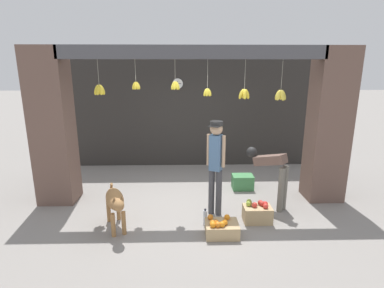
# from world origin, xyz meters

# --- Properties ---
(ground_plane) EXTENTS (60.00, 60.00, 0.00)m
(ground_plane) POSITION_xyz_m (0.00, 0.00, 0.00)
(ground_plane) COLOR gray
(shop_back_wall) EXTENTS (6.67, 0.12, 3.01)m
(shop_back_wall) POSITION_xyz_m (0.00, 2.55, 1.50)
(shop_back_wall) COLOR #2D2B28
(shop_back_wall) RESTS_ON ground_plane
(shop_pillar_left) EXTENTS (0.70, 0.60, 3.01)m
(shop_pillar_left) POSITION_xyz_m (-2.69, 0.30, 1.50)
(shop_pillar_left) COLOR brown
(shop_pillar_left) RESTS_ON ground_plane
(shop_pillar_right) EXTENTS (0.70, 0.60, 3.01)m
(shop_pillar_right) POSITION_xyz_m (2.69, 0.30, 1.50)
(shop_pillar_right) COLOR brown
(shop_pillar_right) RESTS_ON ground_plane
(storefront_awning) EXTENTS (4.77, 0.32, 0.99)m
(storefront_awning) POSITION_xyz_m (-0.00, 0.12, 2.83)
(storefront_awning) COLOR #4C4C51
(dog) EXTENTS (0.53, 0.98, 0.73)m
(dog) POSITION_xyz_m (-1.29, -0.87, 0.50)
(dog) COLOR #9E7042
(dog) RESTS_ON ground_plane
(shopkeeper) EXTENTS (0.32, 0.32, 1.74)m
(shopkeeper) POSITION_xyz_m (0.40, -0.37, 1.04)
(shopkeeper) COLOR #424247
(shopkeeper) RESTS_ON ground_plane
(worker_stooping) EXTENTS (0.71, 0.68, 1.12)m
(worker_stooping) POSITION_xyz_m (1.50, -0.09, 0.75)
(worker_stooping) COLOR #6B665B
(worker_stooping) RESTS_ON ground_plane
(fruit_crate_oranges) EXTENTS (0.53, 0.40, 0.30)m
(fruit_crate_oranges) POSITION_xyz_m (0.44, -1.11, 0.13)
(fruit_crate_oranges) COLOR tan
(fruit_crate_oranges) RESTS_ON ground_plane
(fruit_crate_apples) EXTENTS (0.48, 0.33, 0.37)m
(fruit_crate_apples) POSITION_xyz_m (1.12, -0.67, 0.16)
(fruit_crate_apples) COLOR tan
(fruit_crate_apples) RESTS_ON ground_plane
(produce_box_green) EXTENTS (0.45, 0.33, 0.32)m
(produce_box_green) POSITION_xyz_m (1.14, 0.78, 0.16)
(produce_box_green) COLOR #42844C
(produce_box_green) RESTS_ON ground_plane
(water_bottle) EXTENTS (0.07, 0.07, 0.29)m
(water_bottle) POSITION_xyz_m (0.20, -0.76, 0.14)
(water_bottle) COLOR silver
(water_bottle) RESTS_ON ground_plane
(wall_clock) EXTENTS (0.28, 0.03, 0.28)m
(wall_clock) POSITION_xyz_m (-0.32, 2.47, 2.22)
(wall_clock) COLOR black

